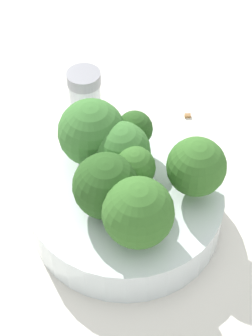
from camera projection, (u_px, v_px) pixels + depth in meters
name	position (u px, v px, depth m)	size (l,w,h in m)	color
ground_plane	(126.00, 219.00, 0.52)	(3.00, 3.00, 0.00)	silver
bowl	(126.00, 206.00, 0.50)	(0.17, 0.17, 0.04)	silver
broccoli_floret_0	(124.00, 151.00, 0.48)	(0.05, 0.05, 0.05)	#84AD66
broccoli_floret_1	(196.00, 167.00, 0.47)	(0.05, 0.05, 0.06)	#8EB770
broccoli_floret_2	(106.00, 186.00, 0.46)	(0.06, 0.06, 0.06)	#8EB770
broccoli_floret_3	(138.00, 213.00, 0.43)	(0.06, 0.06, 0.06)	#84AD66
broccoli_floret_4	(135.00, 130.00, 0.50)	(0.03, 0.03, 0.05)	#8EB770
broccoli_floret_5	(135.00, 172.00, 0.46)	(0.04, 0.04, 0.05)	#84AD66
broccoli_floret_6	(92.00, 133.00, 0.49)	(0.06, 0.06, 0.06)	#8EB770
pepper_shaker	(85.00, 95.00, 0.59)	(0.04, 0.04, 0.06)	silver
almond_crumb_0	(188.00, 115.00, 0.61)	(0.01, 0.00, 0.01)	olive
almond_crumb_1	(141.00, 132.00, 0.59)	(0.01, 0.00, 0.01)	olive
almond_crumb_2	(200.00, 144.00, 0.58)	(0.01, 0.00, 0.01)	olive
almond_crumb_4	(85.00, 113.00, 0.61)	(0.01, 0.00, 0.01)	#AD7F4C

